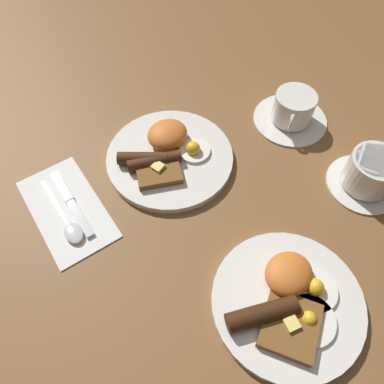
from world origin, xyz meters
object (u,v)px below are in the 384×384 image
Objects in this scene: spoon at (69,226)px; teacup_far at (370,174)px; teacup_near at (293,111)px; breakfast_plate_far at (288,301)px; knife at (70,200)px; breakfast_plate_near at (168,155)px.

teacup_far is at bearing 64.43° from spoon.
teacup_near is 0.99× the size of spoon.
breakfast_plate_far is at bearing 40.18° from teacup_near.
teacup_far reaches higher than knife.
teacup_far is at bearing 130.05° from breakfast_plate_near.
teacup_near is at bearing -139.82° from breakfast_plate_far.
teacup_far is (0.02, 0.20, 0.01)m from teacup_near.
breakfast_plate_far is 0.40m from teacup_near.
spoon is at bearing -23.94° from knife.
teacup_near is 0.49m from knife.
teacup_far reaches higher than breakfast_plate_near.
teacup_near is at bearing 86.14° from spoon.
spoon is (0.03, 0.05, 0.00)m from knife.
knife is (0.45, -0.33, -0.03)m from teacup_far.
knife is at bearing 154.72° from spoon.
breakfast_plate_near is 1.78× the size of teacup_far.
knife is (0.16, -0.39, -0.01)m from breakfast_plate_far.
breakfast_plate_far reaches higher than knife.
breakfast_plate_near reaches higher than breakfast_plate_far.
knife is 1.05× the size of spoon.
teacup_near is at bearing 161.66° from breakfast_plate_near.
spoon is (0.23, 0.01, -0.01)m from breakfast_plate_near.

